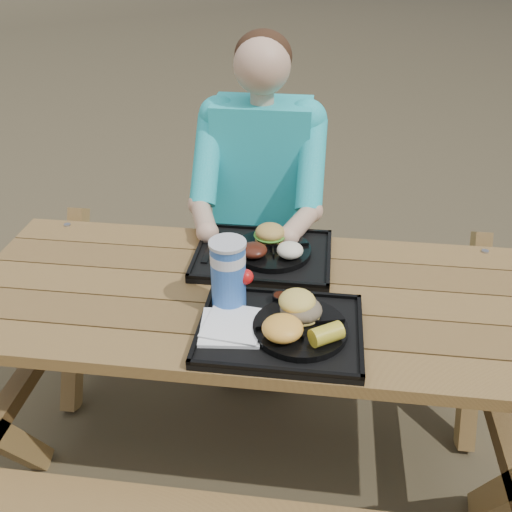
# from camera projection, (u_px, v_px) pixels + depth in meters

# --- Properties ---
(ground) EXTENTS (60.00, 60.00, 0.00)m
(ground) POSITION_uv_depth(u_px,v_px,m) (256.00, 455.00, 2.15)
(ground) COLOR #999999
(ground) RESTS_ON ground
(picnic_table) EXTENTS (1.80, 1.49, 0.75)m
(picnic_table) POSITION_uv_depth(u_px,v_px,m) (256.00, 382.00, 1.95)
(picnic_table) COLOR #999999
(picnic_table) RESTS_ON ground
(tray_near) EXTENTS (0.45, 0.35, 0.02)m
(tray_near) POSITION_uv_depth(u_px,v_px,m) (280.00, 331.00, 1.57)
(tray_near) COLOR black
(tray_near) RESTS_ON picnic_table
(tray_far) EXTENTS (0.45, 0.35, 0.02)m
(tray_far) POSITION_uv_depth(u_px,v_px,m) (263.00, 256.00, 1.91)
(tray_far) COLOR black
(tray_far) RESTS_ON picnic_table
(plate_near) EXTENTS (0.26, 0.26, 0.02)m
(plate_near) POSITION_uv_depth(u_px,v_px,m) (300.00, 328.00, 1.55)
(plate_near) COLOR black
(plate_near) RESTS_ON tray_near
(plate_far) EXTENTS (0.26, 0.26, 0.02)m
(plate_far) POSITION_uv_depth(u_px,v_px,m) (272.00, 250.00, 1.90)
(plate_far) COLOR black
(plate_far) RESTS_ON tray_far
(napkin_stack) EXTENTS (0.18, 0.18, 0.02)m
(napkin_stack) POSITION_uv_depth(u_px,v_px,m) (230.00, 326.00, 1.56)
(napkin_stack) COLOR white
(napkin_stack) RESTS_ON tray_near
(soda_cup) EXTENTS (0.10, 0.10, 0.20)m
(soda_cup) POSITION_uv_depth(u_px,v_px,m) (228.00, 276.00, 1.61)
(soda_cup) COLOR #174DAD
(soda_cup) RESTS_ON tray_near
(condiment_bbq) EXTENTS (0.05, 0.05, 0.03)m
(condiment_bbq) POSITION_uv_depth(u_px,v_px,m) (280.00, 299.00, 1.66)
(condiment_bbq) COLOR black
(condiment_bbq) RESTS_ON tray_near
(condiment_mustard) EXTENTS (0.04, 0.04, 0.03)m
(condiment_mustard) POSITION_uv_depth(u_px,v_px,m) (306.00, 301.00, 1.65)
(condiment_mustard) COLOR gold
(condiment_mustard) RESTS_ON tray_near
(sandwich) EXTENTS (0.11, 0.11, 0.11)m
(sandwich) POSITION_uv_depth(u_px,v_px,m) (302.00, 300.00, 1.55)
(sandwich) COLOR #EFC954
(sandwich) RESTS_ON plate_near
(mac_cheese) EXTENTS (0.11, 0.11, 0.06)m
(mac_cheese) POSITION_uv_depth(u_px,v_px,m) (283.00, 328.00, 1.49)
(mac_cheese) COLOR #FFBA43
(mac_cheese) RESTS_ON plate_near
(corn_cob) EXTENTS (0.12, 0.12, 0.05)m
(corn_cob) POSITION_uv_depth(u_px,v_px,m) (326.00, 334.00, 1.48)
(corn_cob) COLOR gold
(corn_cob) RESTS_ON plate_near
(cutlery_far) EXTENTS (0.05, 0.16, 0.01)m
(cutlery_far) POSITION_uv_depth(u_px,v_px,m) (216.00, 250.00, 1.92)
(cutlery_far) COLOR black
(cutlery_far) RESTS_ON tray_far
(burger) EXTENTS (0.10, 0.10, 0.09)m
(burger) POSITION_uv_depth(u_px,v_px,m) (270.00, 229.00, 1.92)
(burger) COLOR gold
(burger) RESTS_ON plate_far
(baked_beans) EXTENTS (0.09, 0.09, 0.04)m
(baked_beans) POSITION_uv_depth(u_px,v_px,m) (254.00, 250.00, 1.85)
(baked_beans) COLOR #46180E
(baked_beans) RESTS_ON plate_far
(potato_salad) EXTENTS (0.09, 0.09, 0.05)m
(potato_salad) POSITION_uv_depth(u_px,v_px,m) (290.00, 250.00, 1.84)
(potato_salad) COLOR white
(potato_salad) RESTS_ON plate_far
(diner) EXTENTS (0.48, 0.84, 1.28)m
(diner) POSITION_uv_depth(u_px,v_px,m) (261.00, 218.00, 2.40)
(diner) COLOR #1985B1
(diner) RESTS_ON ground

